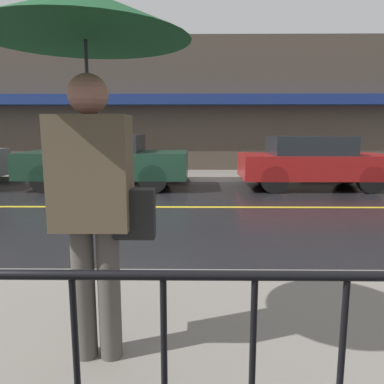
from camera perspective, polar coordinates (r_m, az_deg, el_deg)
ground_plane at (r=7.83m, az=-8.34°, el=-2.28°), size 80.00×80.00×0.00m
sidewalk_near at (r=3.04m, az=-24.86°, el=-21.25°), size 28.00×2.75×0.14m
sidewalk_far at (r=12.59m, az=-4.93°, el=2.57°), size 28.00×2.05×0.14m
lane_marking at (r=7.83m, az=-8.34°, el=-2.25°), size 25.20×0.12×0.01m
building_storefront at (r=13.67m, az=-4.60°, el=12.97°), size 28.00×0.85×4.81m
pedestrian at (r=2.31m, az=-15.66°, el=17.93°), size 1.19×1.19×2.21m
car_dark_green at (r=10.46m, az=-13.23°, el=4.73°), size 4.43×1.85×1.44m
car_red at (r=10.64m, az=17.85°, el=4.46°), size 3.92×1.83×1.41m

